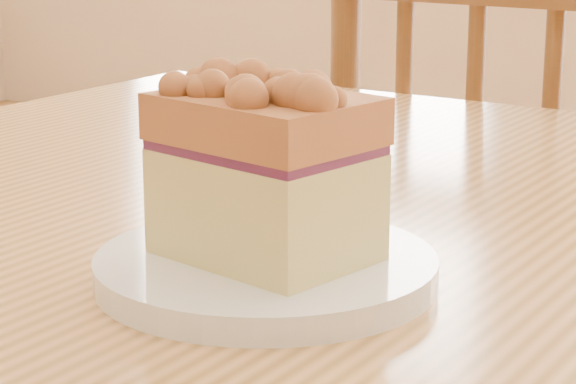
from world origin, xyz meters
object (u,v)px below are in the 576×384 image
at_px(plate, 266,270).
at_px(cake_slice, 264,163).
at_px(cafe_table_main, 536,356).
at_px(cafe_chair_main, 516,301).

xyz_separation_m(plate, cake_slice, (-0.00, -0.00, 0.06)).
bearing_deg(cafe_table_main, plate, -117.58).
xyz_separation_m(cafe_chair_main, cake_slice, (0.03, -0.80, 0.35)).
relative_size(cafe_chair_main, cake_slice, 6.68).
height_order(plate, cake_slice, cake_slice).
distance_m(cafe_chair_main, cake_slice, 0.87).
bearing_deg(cake_slice, cafe_chair_main, 110.39).
bearing_deg(plate, cake_slice, -140.93).
height_order(cafe_table_main, cafe_chair_main, cafe_chair_main).
distance_m(plate, cake_slice, 0.06).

